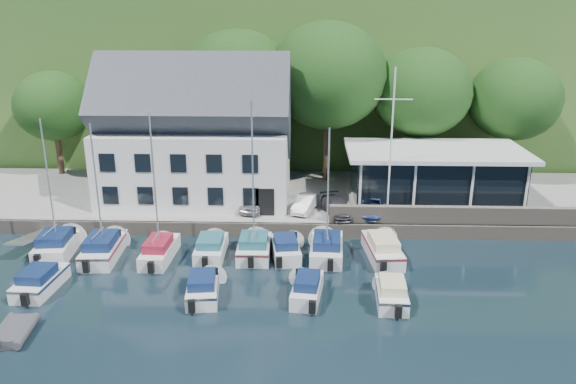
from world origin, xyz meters
name	(u,v)px	position (x,y,z in m)	size (l,w,h in m)	color
ground	(278,321)	(0.00, 0.00, 0.00)	(180.00, 180.00, 0.00)	black
quay	(289,199)	(0.00, 17.50, 0.50)	(60.00, 13.00, 1.00)	gray
quay_face	(286,230)	(0.00, 11.00, 0.50)	(60.00, 0.30, 1.00)	#6B6155
hillside	(298,56)	(0.00, 62.00, 8.00)	(160.00, 75.00, 16.00)	#284C1C
field_patch	(349,0)	(8.00, 70.00, 16.15)	(50.00, 30.00, 0.30)	#505B2D
harbor_building	(196,142)	(-7.00, 16.50, 5.35)	(14.40, 8.20, 8.70)	silver
club_pavilion	(434,175)	(11.00, 16.00, 3.05)	(13.20, 7.20, 4.10)	black
seawall	(461,215)	(12.00, 11.40, 1.60)	(18.00, 0.50, 1.20)	#6B6155
gangway	(37,245)	(-16.50, 9.00, 0.00)	(1.20, 6.00, 1.40)	#B9B9BD
car_silver	(255,201)	(-2.35, 13.76, 1.65)	(1.53, 3.81, 1.30)	#9F9FA4
car_white	(305,203)	(1.35, 13.56, 1.57)	(1.20, 3.44, 1.13)	silver
car_dgrey	(337,207)	(3.63, 12.82, 1.59)	(1.65, 4.05, 1.17)	#2E2E33
car_blue	(373,205)	(6.16, 13.08, 1.65)	(1.50, 3.79, 1.30)	#2C4587
flagpole	(391,146)	(7.07, 12.16, 6.22)	(2.51, 0.20, 10.45)	silver
tree_0	(56,123)	(-20.38, 22.50, 5.52)	(6.61, 6.61, 9.03)	black
tree_1	(164,127)	(-10.76, 21.82, 5.40)	(6.44, 6.44, 8.80)	black
tree_2	(239,105)	(-4.34, 22.17, 7.25)	(9.14, 9.14, 12.49)	black
tree_3	(327,103)	(3.04, 21.32, 7.59)	(9.65, 9.65, 13.19)	black
tree_4	(420,115)	(10.80, 21.71, 6.56)	(8.14, 8.14, 11.12)	black
tree_5	(512,120)	(18.46, 21.87, 6.16)	(7.55, 7.55, 10.32)	black
boat_r1_0	(49,184)	(-14.54, 7.76, 4.73)	(2.23, 6.06, 9.46)	silver
boat_r1_1	(97,186)	(-11.39, 7.31, 4.77)	(2.14, 6.74, 9.55)	silver
boat_r1_2	(155,193)	(-7.79, 7.21, 4.38)	(1.75, 6.18, 8.76)	silver
boat_r1_3	(211,245)	(-4.64, 7.84, 0.67)	(1.93, 5.51, 1.35)	silver
boat_r1_4	(253,188)	(-1.87, 7.80, 4.56)	(2.21, 5.41, 9.12)	silver
boat_r1_5	(285,246)	(0.11, 7.78, 0.71)	(1.77, 5.27, 1.42)	silver
boat_r1_6	(328,187)	(2.72, 7.86, 4.62)	(2.18, 6.32, 9.25)	silver
boat_r1_7	(383,246)	(6.25, 7.88, 0.76)	(2.00, 6.74, 1.52)	silver
boat_r2_0	(40,279)	(-13.44, 2.91, 0.69)	(1.92, 5.37, 1.37)	silver
boat_r2_2	(203,285)	(-4.21, 2.50, 0.69)	(1.80, 5.33, 1.38)	silver
boat_r2_3	(307,286)	(1.49, 2.56, 0.69)	(1.59, 5.16, 1.37)	silver
boat_r2_4	(391,290)	(6.00, 2.17, 0.69)	(1.71, 4.93, 1.38)	silver
dinghy_1	(14,330)	(-12.64, -1.71, 0.34)	(1.73, 2.89, 0.67)	#38383E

